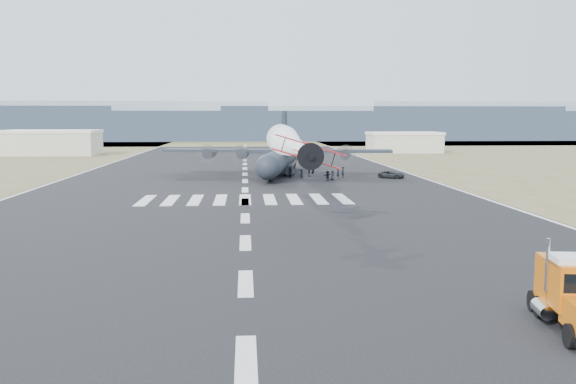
{
  "coord_description": "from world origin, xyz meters",
  "views": [
    {
      "loc": [
        0.03,
        -23.76,
        9.85
      ],
      "look_at": [
        3.43,
        24.34,
        4.0
      ],
      "focal_mm": 38.0,
      "sensor_mm": 36.0,
      "label": 1
    }
  ],
  "objects": [
    {
      "name": "ground",
      "position": [
        0.0,
        0.0,
        0.0
      ],
      "size": [
        500.0,
        500.0,
        0.0
      ],
      "primitive_type": "plane",
      "color": "black",
      "rests_on": "ground"
    },
    {
      "name": "scrub_far",
      "position": [
        0.0,
        230.0,
        0.0
      ],
      "size": [
        500.0,
        80.0,
        0.0
      ],
      "primitive_type": "cube",
      "color": "brown",
      "rests_on": "ground"
    },
    {
      "name": "runway_markings",
      "position": [
        0.0,
        60.0,
        0.01
      ],
      "size": [
        60.0,
        260.0,
        0.01
      ],
      "primitive_type": null,
      "color": "silver",
      "rests_on": "ground"
    },
    {
      "name": "ridge_seg_c",
      "position": [
        -65.0,
        260.0,
        8.5
      ],
      "size": [
        150.0,
        50.0,
        17.0
      ],
      "primitive_type": "cube",
      "color": "#899AAE",
      "rests_on": "ground"
    },
    {
      "name": "ridge_seg_d",
      "position": [
        0.0,
        260.0,
        6.5
      ],
      "size": [
        150.0,
        50.0,
        13.0
      ],
      "primitive_type": "cube",
      "color": "#899AAE",
      "rests_on": "ground"
    },
    {
      "name": "ridge_seg_e",
      "position": [
        65.0,
        260.0,
        7.5
      ],
      "size": [
        150.0,
        50.0,
        15.0
      ],
      "primitive_type": "cube",
      "color": "#899AAE",
      "rests_on": "ground"
    },
    {
      "name": "ridge_seg_f",
      "position": [
        130.0,
        260.0,
        8.5
      ],
      "size": [
        150.0,
        50.0,
        17.0
      ],
      "primitive_type": "cube",
      "color": "#899AAE",
      "rests_on": "ground"
    },
    {
      "name": "hangar_left",
      "position": [
        -52.0,
        145.0,
        3.41
      ],
      "size": [
        24.5,
        14.5,
        6.7
      ],
      "color": "beige",
      "rests_on": "ground"
    },
    {
      "name": "hangar_right",
      "position": [
        46.0,
        150.0,
        3.01
      ],
      "size": [
        20.5,
        12.5,
        5.9
      ],
      "color": "beige",
      "rests_on": "ground"
    },
    {
      "name": "aerobatic_biplane",
      "position": [
        5.52,
        29.72,
        6.73
      ],
      "size": [
        6.26,
        5.79,
        3.36
      ],
      "rotation": [
        0.0,
        0.29,
        0.01
      ],
      "color": "red"
    },
    {
      "name": "smoke_trail",
      "position": [
        5.38,
        56.47,
        6.96
      ],
      "size": [
        4.09,
        32.61,
        4.09
      ],
      "rotation": [
        0.0,
        0.0,
        0.01
      ],
      "color": "white"
    },
    {
      "name": "transport_aircraft",
      "position": [
        5.81,
        81.77,
        2.89
      ],
      "size": [
        38.87,
        31.86,
        11.23
      ],
      "rotation": [
        0.0,
        0.0,
        -0.17
      ],
      "color": "#202530",
      "rests_on": "ground"
    },
    {
      "name": "support_vehicle",
      "position": [
        24.17,
        74.96,
        0.6
      ],
      "size": [
        4.76,
        3.88,
        1.21
      ],
      "primitive_type": "imported",
      "rotation": [
        0.0,
        0.0,
        1.05
      ],
      "color": "black",
      "rests_on": "ground"
    },
    {
      "name": "crew_a",
      "position": [
        15.28,
        75.23,
        0.81
      ],
      "size": [
        0.77,
        0.76,
        1.63
      ],
      "primitive_type": "imported",
      "rotation": [
        0.0,
        0.0,
        0.75
      ],
      "color": "black",
      "rests_on": "ground"
    },
    {
      "name": "crew_b",
      "position": [
        7.43,
        76.14,
        0.88
      ],
      "size": [
        0.83,
        1.0,
        1.77
      ],
      "primitive_type": "imported",
      "rotation": [
        0.0,
        0.0,
        5.13
      ],
      "color": "black",
      "rests_on": "ground"
    },
    {
      "name": "crew_c",
      "position": [
        3.44,
        77.8,
        0.92
      ],
      "size": [
        0.65,
        1.23,
        1.83
      ],
      "primitive_type": "imported",
      "rotation": [
        0.0,
        0.0,
        4.62
      ],
      "color": "black",
      "rests_on": "ground"
    },
    {
      "name": "crew_d",
      "position": [
        10.87,
        78.65,
        0.9
      ],
      "size": [
        0.62,
        1.1,
        1.8
      ],
      "primitive_type": "imported",
      "rotation": [
        0.0,
        0.0,
        1.49
      ],
      "color": "black",
      "rests_on": "ground"
    },
    {
      "name": "crew_e",
      "position": [
        13.95,
        72.5,
        0.79
      ],
      "size": [
        0.74,
        0.9,
        1.58
      ],
      "primitive_type": "imported",
      "rotation": [
        0.0,
        0.0,
        1.98
      ],
      "color": "black",
      "rests_on": "ground"
    },
    {
      "name": "crew_f",
      "position": [
        13.05,
        71.59,
        0.82
      ],
      "size": [
        1.47,
        1.37,
        1.64
      ],
      "primitive_type": "imported",
      "rotation": [
        0.0,
        0.0,
        3.86
      ],
      "color": "black",
      "rests_on": "ground"
    },
    {
      "name": "crew_g",
      "position": [
        16.24,
        76.2,
        0.93
      ],
      "size": [
        0.75,
        0.82,
        1.86
      ],
      "primitive_type": "imported",
      "rotation": [
        0.0,
        0.0,
        5.05
      ],
      "color": "black",
      "rests_on": "ground"
    },
    {
      "name": "crew_h",
      "position": [
        9.04,
        73.87,
        0.83
      ],
      "size": [
        0.94,
        0.78,
        1.66
      ],
      "primitive_type": "imported",
      "rotation": [
        0.0,
        0.0,
        3.55
      ],
      "color": "black",
      "rests_on": "ground"
    }
  ]
}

